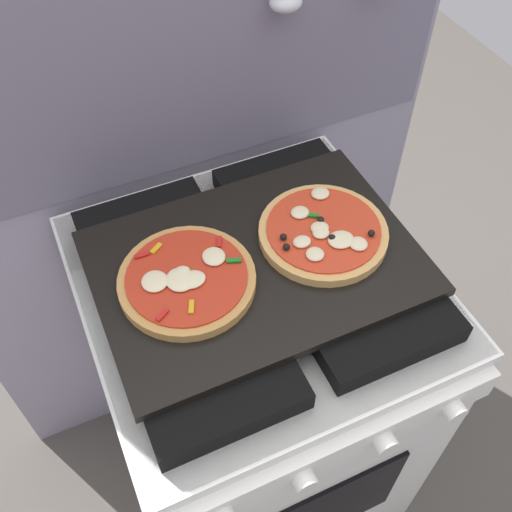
{
  "coord_description": "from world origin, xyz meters",
  "views": [
    {
      "loc": [
        -0.26,
        -0.58,
        1.69
      ],
      "look_at": [
        0.0,
        0.0,
        0.93
      ],
      "focal_mm": 41.74,
      "sensor_mm": 36.0,
      "label": 1
    }
  ],
  "objects": [
    {
      "name": "ground_plane",
      "position": [
        0.0,
        0.0,
        0.0
      ],
      "size": [
        4.0,
        4.0,
        0.0
      ],
      "primitive_type": "plane",
      "color": "#4C4742"
    },
    {
      "name": "kitchen_backsplash",
      "position": [
        0.0,
        0.33,
        0.79
      ],
      "size": [
        1.1,
        0.08,
        1.55
      ],
      "color": "gray",
      "rests_on": "ground_plane"
    },
    {
      "name": "stove",
      "position": [
        -0.0,
        -0.0,
        0.45
      ],
      "size": [
        0.6,
        0.64,
        0.9
      ],
      "color": "white",
      "rests_on": "ground_plane"
    },
    {
      "name": "pizza_left",
      "position": [
        -0.12,
        0.0,
        0.93
      ],
      "size": [
        0.22,
        0.22,
        0.03
      ],
      "color": "#C18947",
      "rests_on": "baking_tray"
    },
    {
      "name": "pizza_right",
      "position": [
        0.13,
        0.0,
        0.93
      ],
      "size": [
        0.22,
        0.22,
        0.03
      ],
      "color": "tan",
      "rests_on": "baking_tray"
    },
    {
      "name": "baking_tray",
      "position": [
        0.0,
        0.0,
        0.91
      ],
      "size": [
        0.54,
        0.38,
        0.02
      ],
      "primitive_type": "cube",
      "color": "black",
      "rests_on": "stove"
    }
  ]
}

